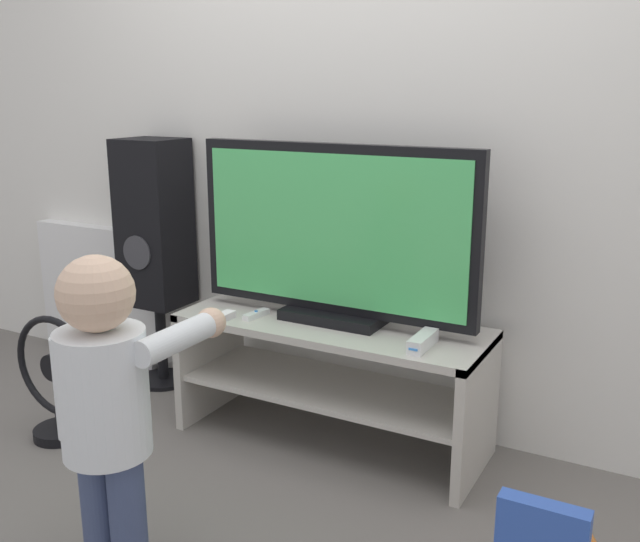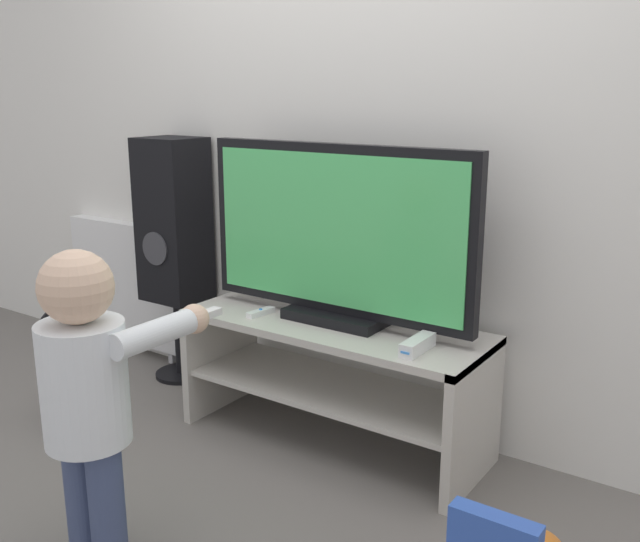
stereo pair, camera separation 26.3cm
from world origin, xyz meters
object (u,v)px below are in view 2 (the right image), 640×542
game_console (418,345)px  remote_primary (261,312)px  floor_fan (70,373)px  child (89,385)px  television (337,236)px  radiator (131,283)px  speaker_tower (174,226)px

game_console → remote_primary: 0.71m
floor_fan → child: bearing=-32.0°
television → radiator: 1.53m
remote_primary → floor_fan: bearing=-148.7°
television → remote_primary: television is taller
television → speaker_tower: bearing=173.5°
television → remote_primary: 0.45m
game_console → floor_fan: (-1.39, -0.41, -0.29)m
floor_fan → radiator: radiator is taller
remote_primary → child: bearing=-81.8°
television → radiator: bearing=171.4°
floor_fan → game_console: bearing=16.3°
game_console → child: bearing=-121.8°
television → game_console: size_ratio=6.20×
floor_fan → radiator: 0.89m
game_console → speaker_tower: speaker_tower is taller
remote_primary → radiator: 1.20m
remote_primary → floor_fan: (-0.69, -0.42, -0.28)m
television → child: 1.09m
television → speaker_tower: television is taller
radiator → game_console: bearing=-10.3°
floor_fan → radiator: size_ratio=0.62×
game_console → floor_fan: game_console is taller
remote_primary → television: bearing=20.0°
game_console → radiator: size_ratio=0.22×
speaker_tower → floor_fan: speaker_tower is taller
child → game_console: bearing=58.2°
remote_primary → speaker_tower: 0.77m
game_console → child: (-0.57, -0.92, 0.04)m
game_console → floor_fan: size_ratio=0.36×
child → speaker_tower: 1.43m
speaker_tower → child: bearing=-54.2°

